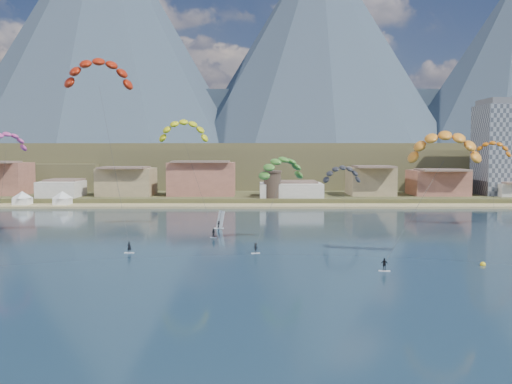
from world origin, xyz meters
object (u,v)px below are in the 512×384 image
(kitesurfer_red, at_px, (99,69))
(kitesurfer_orange, at_px, (444,142))
(windsurfer, at_px, (220,223))
(kitesurfer_yellow, at_px, (184,128))
(watchtower, at_px, (272,184))
(apartment_tower, at_px, (509,148))
(kitesurfer_green, at_px, (282,165))
(buoy, at_px, (483,264))

(kitesurfer_red, xyz_separation_m, kitesurfer_orange, (58.53, -17.24, -13.77))
(kitesurfer_orange, height_order, windsurfer, kitesurfer_orange)
(kitesurfer_red, xyz_separation_m, kitesurfer_yellow, (13.61, 15.54, -10.13))
(watchtower, bearing_deg, windsurfer, -103.50)
(apartment_tower, xyz_separation_m, watchtower, (-80.00, -14.00, -11.45))
(apartment_tower, relative_size, watchtower, 3.72)
(kitesurfer_orange, relative_size, windsurfer, 6.17)
(kitesurfer_red, bearing_deg, kitesurfer_yellow, 48.79)
(kitesurfer_green, xyz_separation_m, windsurfer, (-12.60, 17.24, -12.90))
(watchtower, xyz_separation_m, windsurfer, (-12.93, -53.86, -5.17))
(kitesurfer_red, relative_size, windsurfer, 9.55)
(kitesurfer_yellow, distance_m, windsurfer, 21.90)
(kitesurfer_orange, relative_size, buoy, 29.73)
(kitesurfer_green, distance_m, buoy, 38.31)
(windsurfer, bearing_deg, buoy, -43.13)
(watchtower, bearing_deg, kitesurfer_green, -90.27)
(watchtower, bearing_deg, buoy, -73.01)
(watchtower, distance_m, kitesurfer_yellow, 58.95)
(watchtower, height_order, kitesurfer_orange, kitesurfer_orange)
(kitesurfer_green, distance_m, windsurfer, 24.95)
(buoy, bearing_deg, windsurfer, 136.87)
(apartment_tower, height_order, kitesurfer_green, apartment_tower)
(buoy, bearing_deg, kitesurfer_orange, 120.51)
(apartment_tower, relative_size, kitesurfer_green, 1.73)
(windsurfer, height_order, buoy, windsurfer)
(kitesurfer_yellow, bearing_deg, kitesurfer_green, -41.70)
(kitesurfer_green, relative_size, buoy, 23.50)
(kitesurfer_green, bearing_deg, apartment_tower, 46.65)
(kitesurfer_orange, distance_m, windsurfer, 51.96)
(watchtower, relative_size, kitesurfer_yellow, 0.33)
(apartment_tower, xyz_separation_m, windsurfer, (-92.93, -67.86, -16.62))
(kitesurfer_red, relative_size, kitesurfer_orange, 1.55)
(kitesurfer_yellow, relative_size, buoy, 33.47)
(apartment_tower, distance_m, kitesurfer_green, 117.09)
(buoy, bearing_deg, watchtower, 106.99)
(windsurfer, bearing_deg, kitesurfer_red, -145.21)
(kitesurfer_yellow, xyz_separation_m, kitesurfer_orange, (44.93, -32.78, -3.64))
(kitesurfer_orange, distance_m, kitesurfer_green, 29.04)
(kitesurfer_orange, xyz_separation_m, buoy, (3.88, -6.59, -17.95))
(watchtower, xyz_separation_m, kitesurfer_yellow, (-20.56, -53.08, 15.35))
(kitesurfer_orange, bearing_deg, windsurfer, 139.38)
(apartment_tower, bearing_deg, windsurfer, -143.86)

